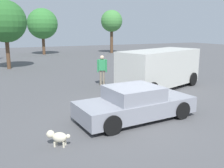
% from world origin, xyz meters
% --- Properties ---
extents(ground_plane, '(80.00, 80.00, 0.00)m').
position_xyz_m(ground_plane, '(0.00, 0.00, 0.00)').
color(ground_plane, '#515154').
extents(sedan_foreground, '(4.42, 2.13, 1.22)m').
position_xyz_m(sedan_foreground, '(0.22, 0.02, 0.57)').
color(sedan_foreground, gray).
rests_on(sedan_foreground, ground_plane).
extents(dog, '(0.60, 0.49, 0.45)m').
position_xyz_m(dog, '(-2.84, -0.97, 0.28)').
color(dog, beige).
rests_on(dog, ground_plane).
extents(van_white, '(5.39, 3.53, 2.09)m').
position_xyz_m(van_white, '(3.93, 3.72, 1.14)').
color(van_white, silver).
rests_on(van_white, ground_plane).
extents(pedestrian, '(0.53, 0.38, 1.74)m').
position_xyz_m(pedestrian, '(1.36, 5.72, 1.04)').
color(pedestrian, gray).
rests_on(pedestrian, ground_plane).
extents(tree_back_center, '(3.33, 3.33, 5.47)m').
position_xyz_m(tree_back_center, '(-3.14, 14.69, 3.79)').
color(tree_back_center, brown).
rests_on(tree_back_center, ground_plane).
extents(tree_back_right, '(2.86, 2.86, 5.68)m').
position_xyz_m(tree_back_right, '(10.47, 23.82, 4.20)').
color(tree_back_right, brown).
rests_on(tree_back_right, ground_plane).
extents(tree_far_right, '(3.78, 3.78, 5.74)m').
position_xyz_m(tree_far_right, '(1.72, 25.61, 3.84)').
color(tree_far_right, brown).
rests_on(tree_far_right, ground_plane).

